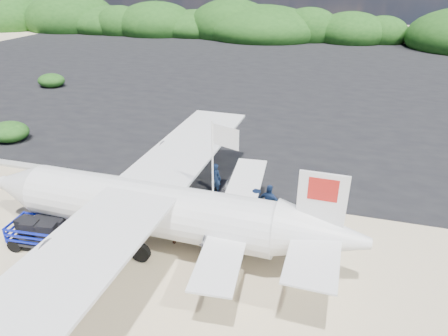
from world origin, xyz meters
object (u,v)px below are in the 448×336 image
at_px(flagpole, 214,253).
at_px(crew_a, 216,178).
at_px(crew_b, 255,209).
at_px(aircraft_small, 168,59).
at_px(signboard, 191,248).
at_px(baggage_cart, 46,246).
at_px(crew_c, 269,204).

distance_m(flagpole, crew_a, 4.80).
relative_size(flagpole, crew_a, 3.46).
distance_m(crew_b, aircraft_small, 37.17).
relative_size(signboard, crew_b, 0.95).
bearing_deg(aircraft_small, baggage_cart, 101.36).
height_order(crew_a, crew_b, crew_b).
distance_m(baggage_cart, crew_a, 8.01).
bearing_deg(flagpole, crew_c, 59.33).
distance_m(baggage_cart, crew_c, 9.24).
relative_size(crew_a, aircraft_small, 0.21).
relative_size(crew_a, crew_c, 0.88).
distance_m(flagpole, crew_c, 3.31).
bearing_deg(aircraft_small, crew_c, 115.54).
distance_m(signboard, aircraft_small, 38.07).
height_order(signboard, aircraft_small, aircraft_small).
bearing_deg(crew_a, aircraft_small, -44.33).
height_order(flagpole, crew_a, flagpole).
xyz_separation_m(flagpole, crew_b, (1.13, 2.09, 0.95)).
distance_m(baggage_cart, signboard, 5.81).
bearing_deg(aircraft_small, crew_a, 112.75).
bearing_deg(crew_c, baggage_cart, 40.04).
height_order(signboard, crew_a, crew_a).
bearing_deg(flagpole, crew_a, 106.14).
bearing_deg(aircraft_small, signboard, 110.14).
height_order(flagpole, crew_c, flagpole).
relative_size(crew_b, crew_c, 1.05).
xyz_separation_m(crew_b, crew_c, (0.50, 0.65, -0.05)).
bearing_deg(signboard, crew_b, 55.28).
relative_size(baggage_cart, crew_b, 1.37).
bearing_deg(crew_a, crew_b, 153.32).
bearing_deg(flagpole, baggage_cart, -167.57).
bearing_deg(signboard, crew_c, 56.98).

